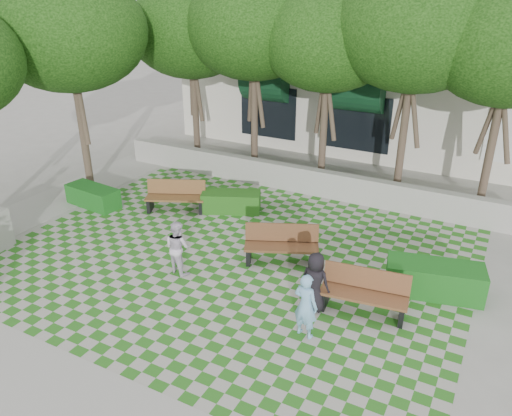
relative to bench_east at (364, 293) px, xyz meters
The scene contains 16 objects.
ground 3.85m from the bench_east, behind, with size 90.00×90.00×0.00m, color gray.
lawn 3.88m from the bench_east, behind, with size 12.00×12.00×0.00m, color #2B721E.
sidewalk_south 6.36m from the bench_east, 126.74° to the right, with size 16.00×2.00×0.01m, color #9E9B93.
sidewalk_west 11.02m from the bench_east, behind, with size 2.00×12.00×0.01m, color #9E9B93.
retaining_wall 6.94m from the bench_east, 123.14° to the left, with size 15.00×0.36×0.90m, color #9E9B93.
bench_east is the anchor object (origin of this frame).
bench_mid 2.79m from the bench_east, 156.14° to the left, with size 2.01×1.37×1.01m.
bench_west 7.35m from the bench_east, 160.38° to the left, with size 1.96×1.35×0.98m.
hedge_east 1.94m from the bench_east, 49.92° to the left, with size 2.20×0.88×0.77m, color #155118.
hedge_midleft 6.25m from the bench_east, 148.62° to the left, with size 1.85×0.74×0.65m, color #1D5015.
hedge_west 9.67m from the bench_east, behind, with size 1.87×0.75×0.66m, color #16531A.
person_blue 1.62m from the bench_east, 121.56° to the right, with size 0.54×0.35×1.47m, color #7DB8E5.
person_dark 1.12m from the bench_east, 157.65° to the right, with size 0.69×0.45×1.42m, color black.
person_white 4.68m from the bench_east, behind, with size 0.68×0.53×1.41m, color silver.
tree_row 9.22m from the bench_east, 135.47° to the left, with size 17.70×13.40×7.41m.
building 14.14m from the bench_east, 101.81° to the left, with size 18.00×8.92×5.15m.
Camera 1 is at (6.00, -8.88, 6.77)m, focal length 35.00 mm.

